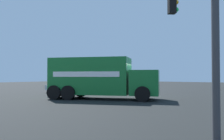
% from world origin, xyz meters
% --- Properties ---
extents(ground_plane, '(100.00, 100.00, 0.00)m').
position_xyz_m(ground_plane, '(0.00, 0.00, 0.00)').
color(ground_plane, black).
extents(delivery_truck, '(8.03, 5.52, 2.94)m').
position_xyz_m(delivery_truck, '(1.54, 1.37, 1.52)').
color(delivery_truck, '#146B2D').
rests_on(delivery_truck, ground).
extents(traffic_light_primary, '(2.69, 3.06, 5.68)m').
position_xyz_m(traffic_light_primary, '(-7.07, 6.84, 3.73)').
color(traffic_light_primary, '#38383D').
rests_on(traffic_light_primary, ground).
extents(pickup_silver, '(2.35, 5.25, 1.38)m').
position_xyz_m(pickup_silver, '(8.63, -2.42, 0.73)').
color(pickup_silver, '#B7BABF').
rests_on(pickup_silver, ground).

